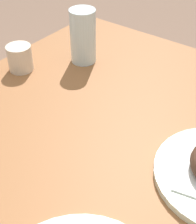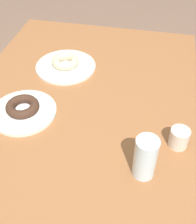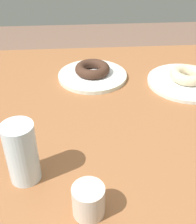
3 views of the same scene
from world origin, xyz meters
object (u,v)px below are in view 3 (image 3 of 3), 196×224
at_px(plate_chocolate_ring, 92,76).
at_px(water_glass, 22,153).
at_px(sugar_jar, 88,201).
at_px(donut_chocolate_ring, 92,69).
at_px(plate_sugar_ring, 186,82).
at_px(donut_sugar_ring, 188,75).

bearing_deg(plate_chocolate_ring, water_glass, 69.11).
height_order(water_glass, sugar_jar, water_glass).
bearing_deg(sugar_jar, water_glass, -37.08).
bearing_deg(donut_chocolate_ring, plate_sugar_ring, 167.94).
bearing_deg(plate_chocolate_ring, sugar_jar, 85.96).
xyz_separation_m(donut_chocolate_ring, sugar_jar, (0.04, 0.51, 0.00)).
height_order(plate_chocolate_ring, donut_chocolate_ring, donut_chocolate_ring).
distance_m(plate_sugar_ring, sugar_jar, 0.55).
relative_size(plate_chocolate_ring, donut_chocolate_ring, 1.98).
distance_m(plate_chocolate_ring, plate_sugar_ring, 0.29).
xyz_separation_m(donut_chocolate_ring, plate_sugar_ring, (-0.29, 0.06, -0.03)).
bearing_deg(donut_sugar_ring, water_glass, 38.31).
distance_m(donut_chocolate_ring, donut_sugar_ring, 0.29).
bearing_deg(donut_chocolate_ring, plate_chocolate_ring, 0.00).
height_order(plate_sugar_ring, sugar_jar, sugar_jar).
relative_size(plate_sugar_ring, donut_sugar_ring, 2.20).
xyz_separation_m(donut_sugar_ring, water_glass, (0.45, 0.35, 0.04)).
bearing_deg(water_glass, donut_chocolate_ring, -110.89).
xyz_separation_m(plate_chocolate_ring, plate_sugar_ring, (-0.29, 0.06, -0.00)).
distance_m(donut_sugar_ring, water_glass, 0.57).
bearing_deg(donut_sugar_ring, sugar_jar, 53.94).
bearing_deg(donut_sugar_ring, plate_chocolate_ring, -12.06).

